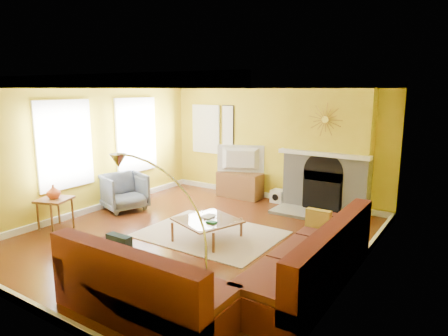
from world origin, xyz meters
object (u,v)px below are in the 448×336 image
Objects in this scene: coffee_table at (207,229)px; media_console at (240,185)px; side_table at (55,214)px; arc_lamp at (165,254)px; armchair at (124,192)px; sectional_sofa at (231,246)px.

coffee_table is 2.85m from media_console.
coffee_table is 2.88m from side_table.
side_table is 4.21m from arc_lamp.
armchair is at bearing 142.30° from arc_lamp.
arc_lamp is at bearing -66.56° from media_console.
media_console is (-2.05, 3.62, -0.15)m from sectional_sofa.
sectional_sofa is 3.29× the size of media_console.
media_console is at bearing 109.86° from coffee_table.
sectional_sofa is 1.45m from coffee_table.
armchair reaches higher than side_table.
arc_lamp is at bearing -19.22° from side_table.
arc_lamp is at bearing -62.92° from coffee_table.
side_table is at bearing -157.02° from coffee_table.
coffee_table is at bearing 22.98° from side_table.
arc_lamp reaches higher than media_console.
arc_lamp is (3.93, -1.37, 0.66)m from side_table.
arc_lamp reaches higher than armchair.
arc_lamp reaches higher than coffee_table.
media_console is 1.25× the size of armchair.
sectional_sofa reaches higher than coffee_table.
armchair reaches higher than media_console.
side_table is (-0.13, -1.57, -0.10)m from armchair.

